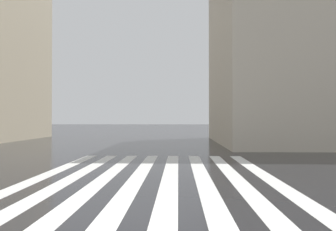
% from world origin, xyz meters
% --- Properties ---
extents(ground_plane, '(220.00, 220.00, 0.00)m').
position_xyz_m(ground_plane, '(0.00, 0.00, 0.00)').
color(ground_plane, black).
extents(zebra_crossing, '(13.00, 7.50, 0.01)m').
position_xyz_m(zebra_crossing, '(4.00, -0.54, 0.00)').
color(zebra_crossing, silver).
rests_on(zebra_crossing, ground_plane).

